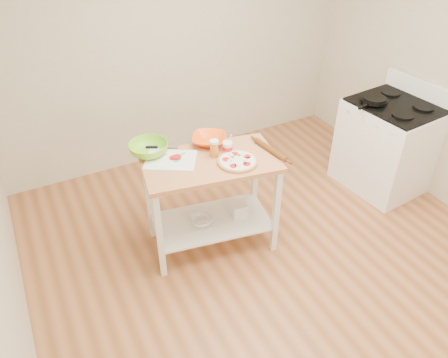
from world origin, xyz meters
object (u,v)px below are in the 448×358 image
at_px(prep_island, 211,186).
at_px(skillet, 374,100).
at_px(yogurt_tub, 228,148).
at_px(knife, 157,147).
at_px(cutting_board, 170,159).
at_px(shelf_glass_bowl, 201,220).
at_px(rolling_pin, 271,150).
at_px(orange_bowl, 209,140).
at_px(green_bowl, 149,149).
at_px(spatula, 179,157).
at_px(pizza, 238,161).
at_px(gas_stove, 386,145).
at_px(beer_pint, 214,148).
at_px(shelf_bin, 239,209).

distance_m(prep_island, skillet, 1.87).
relative_size(skillet, yogurt_tub, 2.23).
height_order(prep_island, knife, knife).
distance_m(cutting_board, shelf_glass_bowl, 0.66).
bearing_deg(yogurt_tub, rolling_pin, -25.75).
distance_m(orange_bowl, rolling_pin, 0.53).
xyz_separation_m(orange_bowl, rolling_pin, (0.39, -0.36, -0.01)).
xyz_separation_m(cutting_board, orange_bowl, (0.39, 0.10, 0.03)).
xyz_separation_m(knife, yogurt_tub, (0.49, -0.33, 0.03)).
relative_size(skillet, green_bowl, 1.23).
relative_size(cutting_board, green_bowl, 1.54).
distance_m(spatula, rolling_pin, 0.76).
bearing_deg(green_bowl, pizza, -37.51).
relative_size(rolling_pin, shelf_glass_bowl, 1.93).
xyz_separation_m(prep_island, skillet, (1.84, 0.13, 0.33)).
bearing_deg(rolling_pin, gas_stove, 4.55).
relative_size(skillet, knife, 1.56).
height_order(gas_stove, orange_bowl, gas_stove).
bearing_deg(knife, shelf_glass_bowl, -30.68).
bearing_deg(knife, cutting_board, -54.42).
bearing_deg(rolling_pin, skillet, 10.35).
xyz_separation_m(knife, green_bowl, (-0.09, -0.05, 0.03)).
bearing_deg(pizza, beer_pint, 125.18).
relative_size(pizza, shelf_glass_bowl, 1.63).
height_order(gas_stove, green_bowl, gas_stove).
bearing_deg(rolling_pin, knife, 149.43).
bearing_deg(green_bowl, shelf_bin, -28.90).
xyz_separation_m(shelf_glass_bowl, shelf_bin, (0.35, -0.06, 0.03)).
relative_size(pizza, spatula, 2.37).
bearing_deg(spatula, skillet, -23.77).
bearing_deg(cutting_board, yogurt_tub, 17.22).
relative_size(pizza, yogurt_tub, 1.82).
distance_m(skillet, green_bowl, 2.25).
bearing_deg(cutting_board, rolling_pin, 11.96).
bearing_deg(spatula, orange_bowl, -4.52).
height_order(gas_stove, knife, gas_stove).
relative_size(skillet, shelf_bin, 3.08).
relative_size(pizza, rolling_pin, 0.84).
bearing_deg(beer_pint, skillet, 2.77).
height_order(cutting_board, rolling_pin, rolling_pin).
bearing_deg(gas_stove, knife, 165.85).
xyz_separation_m(prep_island, pizza, (0.18, -0.13, 0.27)).
height_order(cutting_board, spatula, cutting_board).
distance_m(orange_bowl, shelf_bin, 0.69).
distance_m(prep_island, yogurt_tub, 0.36).
distance_m(beer_pint, yogurt_tub, 0.12).
xyz_separation_m(cutting_board, knife, (-0.03, 0.21, 0.01)).
xyz_separation_m(orange_bowl, yogurt_tub, (0.07, -0.21, 0.02)).
xyz_separation_m(pizza, cutting_board, (-0.46, 0.28, -0.01)).
relative_size(cutting_board, yogurt_tub, 2.78).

